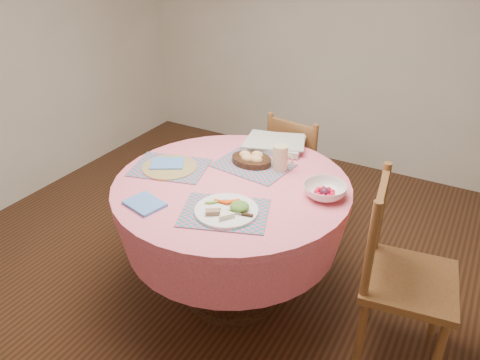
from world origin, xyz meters
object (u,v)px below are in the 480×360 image
object	(u,v)px
dining_table	(232,214)
fruit_bowl	(325,191)
chair_right	(399,271)
bread_bowl	(252,159)
dinner_plate	(227,210)
wicker_trivet	(170,167)
latte_mug	(281,158)
chair_back	(299,170)

from	to	relation	value
dining_table	fruit_bowl	size ratio (longest dim) A/B	4.87
chair_right	bread_bowl	bearing A→B (deg)	69.43
chair_right	dinner_plate	size ratio (longest dim) A/B	3.22
dining_table	wicker_trivet	world-z (taller)	wicker_trivet
wicker_trivet	latte_mug	distance (m)	0.61
dinner_plate	bread_bowl	bearing A→B (deg)	105.51
chair_back	dining_table	bearing A→B (deg)	94.45
wicker_trivet	dinner_plate	world-z (taller)	dinner_plate
chair_back	bread_bowl	size ratio (longest dim) A/B	3.77
bread_bowl	fruit_bowl	xyz separation A→B (m)	(0.48, -0.13, -0.00)
latte_mug	fruit_bowl	xyz separation A→B (m)	(0.31, -0.15, -0.04)
dinner_plate	latte_mug	bearing A→B (deg)	86.42
latte_mug	wicker_trivet	bearing A→B (deg)	-152.92
dining_table	latte_mug	bearing A→B (deg)	57.01
chair_back	wicker_trivet	world-z (taller)	chair_back
latte_mug	fruit_bowl	bearing A→B (deg)	-25.34
wicker_trivet	latte_mug	xyz separation A→B (m)	(0.54, 0.28, 0.07)
chair_right	bread_bowl	size ratio (longest dim) A/B	4.17
dining_table	chair_right	size ratio (longest dim) A/B	1.29
chair_right	latte_mug	bearing A→B (deg)	65.71
wicker_trivet	dinner_plate	distance (m)	0.56
latte_mug	dinner_plate	bearing A→B (deg)	-93.58
chair_right	wicker_trivet	xyz separation A→B (m)	(-1.27, -0.06, 0.26)
chair_right	latte_mug	xyz separation A→B (m)	(-0.73, 0.21, 0.33)
chair_back	fruit_bowl	xyz separation A→B (m)	(0.43, -0.73, 0.33)
dinner_plate	latte_mug	size ratio (longest dim) A/B	2.12
bread_bowl	dinner_plate	bearing A→B (deg)	-74.49
wicker_trivet	bread_bowl	size ratio (longest dim) A/B	1.30
dinner_plate	latte_mug	world-z (taller)	latte_mug
dining_table	chair_right	world-z (taller)	chair_right
dinner_plate	bread_bowl	xyz separation A→B (m)	(-0.14, 0.50, 0.01)
latte_mug	bread_bowl	bearing A→B (deg)	-175.83
chair_back	wicker_trivet	bearing A→B (deg)	71.23
wicker_trivet	bread_bowl	bearing A→B (deg)	35.53
bread_bowl	fruit_bowl	world-z (taller)	bread_bowl
dinner_plate	latte_mug	xyz separation A→B (m)	(0.03, 0.51, 0.06)
chair_back	bread_bowl	xyz separation A→B (m)	(-0.05, -0.59, 0.33)
wicker_trivet	latte_mug	size ratio (longest dim) A/B	2.14
dining_table	chair_back	xyz separation A→B (m)	(0.04, 0.83, -0.10)
bread_bowl	chair_right	bearing A→B (deg)	-12.50
chair_right	chair_back	world-z (taller)	chair_right
chair_back	wicker_trivet	xyz separation A→B (m)	(-0.42, -0.86, 0.30)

